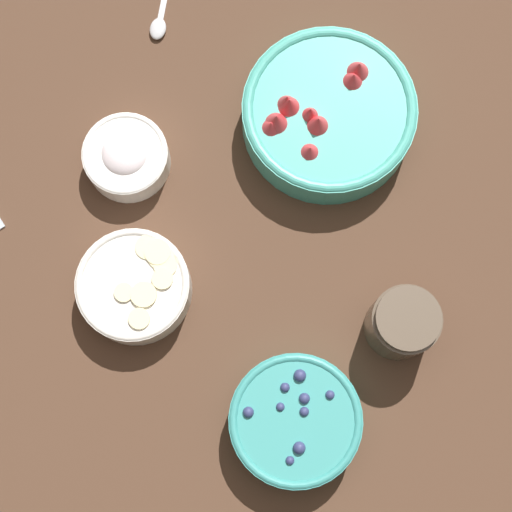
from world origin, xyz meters
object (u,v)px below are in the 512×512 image
Objects in this scene: bowl_strawberries at (328,114)px; bowl_bananas at (135,286)px; bowl_blueberries at (295,421)px; bowl_cream at (126,157)px; jar_chocolate at (402,323)px.

bowl_strawberries reaches higher than bowl_bananas.
bowl_blueberries is 1.45× the size of bowl_cream.
bowl_blueberries is 0.18m from jar_chocolate.
bowl_blueberries is at bearing -48.49° from bowl_strawberries.
bowl_cream is at bearing -119.83° from bowl_strawberries.
bowl_bananas is (0.01, -0.33, -0.01)m from bowl_strawberries.
bowl_bananas is 1.28× the size of bowl_cream.
bowl_strawberries is 2.50× the size of jar_chocolate.
bowl_strawberries is at bearing 90.90° from bowl_bananas.
bowl_blueberries is 0.40m from bowl_cream.
jar_chocolate is at bearing 40.00° from bowl_bananas.
bowl_blueberries is at bearing -90.20° from jar_chocolate.
bowl_blueberries is at bearing 8.56° from bowl_bananas.
bowl_strawberries is at bearing 155.66° from jar_chocolate.
bowl_strawberries reaches higher than bowl_blueberries.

